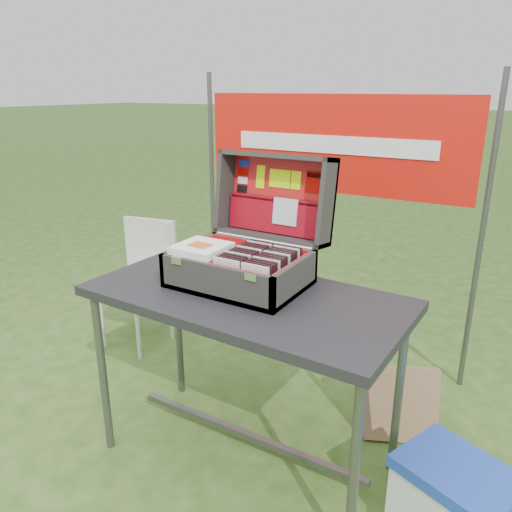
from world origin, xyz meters
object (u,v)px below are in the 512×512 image
Objects in this scene: table at (246,380)px; cooler at (454,507)px; suitcase at (247,223)px; chair at (134,286)px; cardboard_box at (401,404)px.

table is 3.30× the size of cooler.
chair is at bearing 159.00° from suitcase.
table is at bearing -35.86° from chair.
table is 1.31m from chair.
suitcase is 1.38× the size of cooler.
cardboard_box is at bearing 44.29° from table.
suitcase is 1.32m from cooler.
chair reaches higher than cooler.
cardboard_box is (0.62, 0.38, -0.89)m from suitcase.
suitcase is at bearing -31.75° from chair.
chair is at bearing 154.38° from cardboard_box.
chair is (-2.07, 0.56, 0.23)m from cooler.
table is 0.92m from cooler.
chair is 1.76m from cardboard_box.
suitcase is at bearing -172.67° from cardboard_box.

